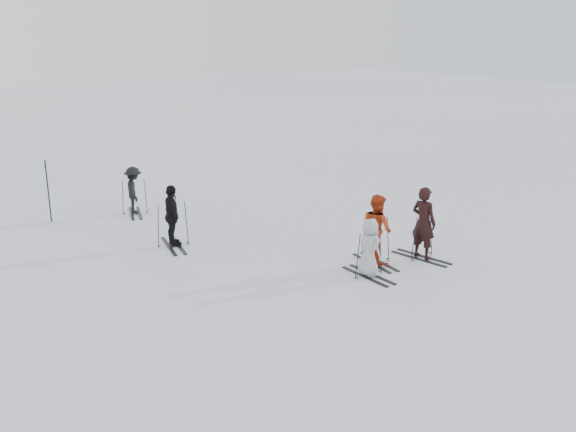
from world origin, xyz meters
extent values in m
plane|color=silver|center=(0.00, 0.00, 0.00)|extent=(120.00, 120.00, 0.00)
imported|color=black|center=(2.45, -1.83, 1.00)|extent=(0.56, 0.78, 1.99)
imported|color=#AB3013|center=(1.20, -1.30, 0.94)|extent=(0.85, 1.01, 1.87)
imported|color=#A4A9AD|center=(0.37, -1.86, 0.75)|extent=(0.51, 0.75, 1.50)
imported|color=black|center=(-2.43, 3.29, 0.89)|extent=(0.70, 1.12, 1.79)
imported|color=black|center=(-1.84, 7.10, 0.80)|extent=(0.93, 1.18, 1.60)
cylinder|color=black|center=(-4.40, 7.97, 1.02)|extent=(0.06, 0.06, 2.03)
camera|label=1|loc=(-10.66, -12.62, 6.10)|focal=40.00mm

